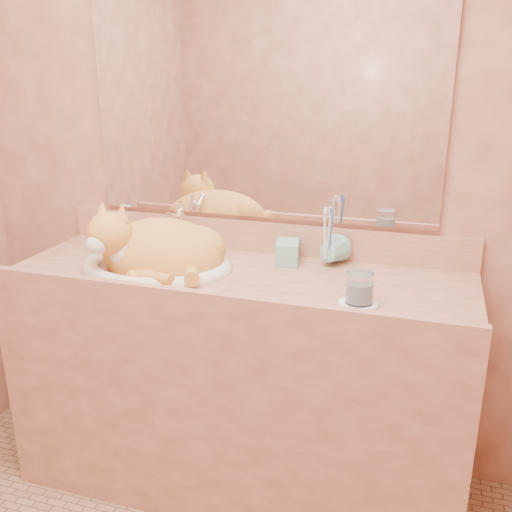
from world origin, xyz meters
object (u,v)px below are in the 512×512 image
(cat, at_px, (155,247))
(water_glass, at_px, (360,288))
(toothbrush_cup, at_px, (327,255))
(sink_basin, at_px, (156,245))
(soap_dispenser, at_px, (287,244))
(vanity_counter, at_px, (238,382))

(cat, bearing_deg, water_glass, -5.84)
(toothbrush_cup, distance_m, water_glass, 0.34)
(sink_basin, xyz_separation_m, cat, (0.00, -0.01, -0.00))
(sink_basin, relative_size, toothbrush_cup, 5.11)
(soap_dispenser, xyz_separation_m, toothbrush_cup, (0.14, 0.04, -0.04))
(cat, bearing_deg, soap_dispenser, 21.15)
(vanity_counter, distance_m, water_glass, 0.67)
(cat, xyz_separation_m, water_glass, (0.73, -0.12, -0.02))
(vanity_counter, xyz_separation_m, soap_dispenser, (0.15, 0.11, 0.51))
(cat, distance_m, soap_dispenser, 0.46)
(vanity_counter, distance_m, soap_dispenser, 0.55)
(cat, height_order, toothbrush_cup, cat)
(water_glass, bearing_deg, vanity_counter, 160.68)
(sink_basin, bearing_deg, vanity_counter, -3.67)
(soap_dispenser, distance_m, water_glass, 0.39)
(vanity_counter, xyz_separation_m, toothbrush_cup, (0.28, 0.15, 0.47))
(sink_basin, bearing_deg, water_glass, -17.84)
(vanity_counter, relative_size, water_glass, 16.81)
(vanity_counter, distance_m, toothbrush_cup, 0.57)
(sink_basin, relative_size, water_glass, 5.63)
(sink_basin, xyz_separation_m, soap_dispenser, (0.44, 0.13, 0.01))
(soap_dispenser, bearing_deg, water_glass, -53.51)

